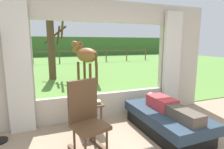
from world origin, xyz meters
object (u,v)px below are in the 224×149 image
Objects in this scene: potted_plant at (85,94)px; pasture_tree at (52,46)px; recliner_sofa at (166,121)px; book_stack at (96,102)px; reclining_person at (168,106)px; rocking_chair at (87,118)px; side_table at (90,108)px; horse at (86,55)px.

potted_plant is 5.47m from pasture_tree.
book_stack is at bearing 153.19° from recliner_sofa.
potted_plant reaches higher than reclining_person.
rocking_chair is at bearing -101.25° from potted_plant.
rocking_chair reaches higher than side_table.
reclining_person is 6.45m from pasture_tree.
book_stack is 0.12× the size of horse.
rocking_chair is 6.26m from pasture_tree.
book_stack is (-1.20, 0.58, 0.33)m from recliner_sofa.
reclining_person is at bearing -91.11° from recliner_sofa.
horse reaches higher than potted_plant.
recliner_sofa is 1.46m from side_table.
reclining_person is at bearing -107.71° from horse.
rocking_chair is (-1.53, -0.03, 0.02)m from reclining_person.
side_table is 4.31m from horse.
pasture_tree is at bearing 94.05° from side_table.
side_table is at bearing 56.31° from rocking_chair.
pasture_tree is (-0.15, 6.17, 1.00)m from rocking_chair.
horse reaches higher than rocking_chair.
rocking_chair is at bearing -125.49° from horse.
horse is (0.86, 4.16, 0.73)m from side_table.
horse is (-0.44, 4.85, 0.63)m from reclining_person.
recliner_sofa is 1.37m from book_stack.
horse is (0.77, 4.23, 0.61)m from book_stack.
reclining_person is 6.84× the size of book_stack.
potted_plant is 0.11× the size of pasture_tree.
reclining_person is 1.36m from book_stack.
rocking_chair is 0.76m from side_table.
potted_plant is (-1.38, 0.70, 0.48)m from recliner_sofa.
rocking_chair is at bearing -178.23° from recliner_sofa.
pasture_tree is at bearing 104.33° from recliner_sofa.
potted_plant is (-0.08, 0.06, 0.28)m from side_table.
reclining_person is 0.80× the size of horse.
book_stack is at bearing -123.13° from horse.
recliner_sofa is 0.59× the size of pasture_tree.
reclining_person is 4.91m from horse.
side_table reaches higher than recliner_sofa.
recliner_sofa is at bearing -26.31° from side_table.
side_table is 0.29m from potted_plant.
reclining_person reaches higher than side_table.
book_stack is (-1.20, 0.63, 0.02)m from reclining_person.
rocking_chair is 2.15× the size of side_table.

